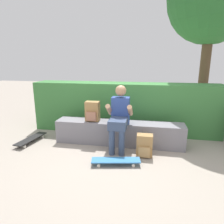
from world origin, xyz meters
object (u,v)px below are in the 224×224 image
Objects in this scene: person_skater at (119,115)px; skateboard_beside_bench at (31,139)px; skateboard_near_person at (116,160)px; bench_main at (119,133)px; backpack_on_ground at (144,146)px; backpack_on_bench at (92,112)px.

skateboard_beside_bench is (-1.86, -0.07, -0.59)m from person_skater.
person_skater reaches higher than skateboard_near_person.
backpack_on_ground is (0.53, -0.47, -0.04)m from bench_main.
person_skater is at bearing -79.66° from bench_main.
skateboard_beside_bench is 2.05× the size of backpack_on_bench.
person_skater reaches higher than backpack_on_bench.
person_skater is 1.48× the size of skateboard_near_person.
skateboard_near_person is at bearing -17.43° from skateboard_beside_bench.
skateboard_near_person is at bearing -85.99° from person_skater.
skateboard_near_person is (0.08, -0.88, -0.16)m from bench_main.
skateboard_beside_bench is at bearing 162.57° from skateboard_near_person.
person_skater is at bearing 2.17° from skateboard_beside_bench.
person_skater is 3.04× the size of backpack_on_bench.
bench_main is 2.13× the size of person_skater.
bench_main is 1.85m from skateboard_beside_bench.
backpack_on_bench is 1.27m from backpack_on_ground.
backpack_on_bench is (-0.63, 0.87, 0.58)m from skateboard_near_person.
bench_main is 0.70m from backpack_on_bench.
person_skater is at bearing -18.70° from backpack_on_bench.
backpack_on_ground is (1.08, -0.46, -0.47)m from backpack_on_bench.
bench_main is at bearing 0.98° from backpack_on_bench.
bench_main is 6.47× the size of backpack_on_bench.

